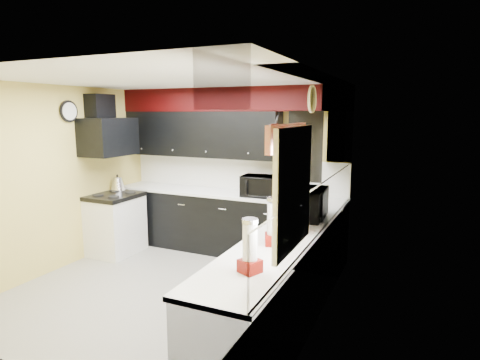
{
  "coord_description": "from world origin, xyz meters",
  "views": [
    {
      "loc": [
        2.67,
        -3.85,
        2.13
      ],
      "look_at": [
        0.61,
        0.7,
        1.29
      ],
      "focal_mm": 30.0,
      "sensor_mm": 36.0,
      "label": 1
    }
  ],
  "objects_px": {
    "utensil_crock": "(276,191)",
    "knife_block": "(297,189)",
    "kettle": "(118,184)",
    "toaster_oven": "(260,186)",
    "microwave": "(306,203)"
  },
  "relations": [
    {
      "from": "knife_block",
      "to": "toaster_oven",
      "type": "bearing_deg",
      "value": 170.37
    },
    {
      "from": "utensil_crock",
      "to": "knife_block",
      "type": "relative_size",
      "value": 0.63
    },
    {
      "from": "utensil_crock",
      "to": "knife_block",
      "type": "height_order",
      "value": "knife_block"
    },
    {
      "from": "toaster_oven",
      "to": "microwave",
      "type": "bearing_deg",
      "value": -46.79
    },
    {
      "from": "toaster_oven",
      "to": "knife_block",
      "type": "relative_size",
      "value": 2.13
    },
    {
      "from": "kettle",
      "to": "knife_block",
      "type": "bearing_deg",
      "value": 10.76
    },
    {
      "from": "toaster_oven",
      "to": "knife_block",
      "type": "bearing_deg",
      "value": 10.74
    },
    {
      "from": "microwave",
      "to": "knife_block",
      "type": "height_order",
      "value": "microwave"
    },
    {
      "from": "toaster_oven",
      "to": "kettle",
      "type": "distance_m",
      "value": 2.3
    },
    {
      "from": "toaster_oven",
      "to": "kettle",
      "type": "relative_size",
      "value": 2.27
    },
    {
      "from": "kettle",
      "to": "toaster_oven",
      "type": "bearing_deg",
      "value": 10.26
    },
    {
      "from": "toaster_oven",
      "to": "kettle",
      "type": "height_order",
      "value": "toaster_oven"
    },
    {
      "from": "knife_block",
      "to": "kettle",
      "type": "distance_m",
      "value": 2.82
    },
    {
      "from": "knife_block",
      "to": "kettle",
      "type": "xyz_separation_m",
      "value": [
        -2.77,
        -0.53,
        -0.04
      ]
    },
    {
      "from": "microwave",
      "to": "toaster_oven",
      "type": "bearing_deg",
      "value": 41.32
    }
  ]
}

